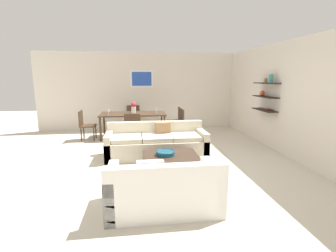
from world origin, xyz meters
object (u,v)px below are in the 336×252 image
wine_glass_foot (133,112)px  centerpiece_vase (134,107)px  dining_chair_left_near (85,123)px  dining_chair_foot (133,127)px  decorative_bowl (165,153)px  dining_table (133,115)px  wine_glass_right_far (156,109)px  loveseat_white (163,189)px  dining_chair_right_far (176,119)px  sofa_beige (157,144)px  wine_glass_head (133,107)px  dining_chair_head (133,116)px  dining_chair_right_near (179,121)px  wine_glass_right_near (156,110)px  coffee_table (171,165)px  wine_glass_left_near (108,111)px

wine_glass_foot → centerpiece_vase: size_ratio=0.47×
dining_chair_left_near → dining_chair_foot: size_ratio=1.00×
decorative_bowl → dining_table: bearing=101.8°
wine_glass_right_far → centerpiece_vase: bearing=-174.5°
loveseat_white → dining_chair_right_far: bearing=78.5°
wine_glass_foot → centerpiece_vase: 0.49m
sofa_beige → wine_glass_right_far: wine_glass_right_far is taller
wine_glass_right_far → dining_chair_left_near: bearing=-171.0°
dining_chair_foot → dining_chair_right_far: bearing=38.3°
dining_chair_right_far → wine_glass_head: wine_glass_head is taller
decorative_bowl → dining_chair_head: bearing=99.2°
centerpiece_vase → dining_chair_foot: bearing=-91.7°
loveseat_white → dining_chair_right_near: (0.94, 4.18, 0.21)m
wine_glass_foot → wine_glass_right_far: wine_glass_right_far is taller
dining_chair_head → wine_glass_right_near: bearing=-54.3°
dining_table → wine_glass_head: (-0.00, 0.43, 0.19)m
sofa_beige → decorative_bowl: 1.13m
dining_table → coffee_table: bearing=-76.7°
dining_chair_left_near → dining_chair_foot: same height
sofa_beige → coffee_table: bearing=-81.5°
dining_chair_foot → wine_glass_head: 1.37m
wine_glass_left_near → wine_glass_right_far: wine_glass_right_far is taller
coffee_table → wine_glass_left_near: 3.47m
loveseat_white → dining_chair_head: bearing=95.1°
sofa_beige → wine_glass_foot: (-0.57, 1.57, 0.57)m
loveseat_white → dining_chair_right_near: dining_chair_right_near is taller
sofa_beige → centerpiece_vase: 2.21m
coffee_table → wine_glass_right_near: bearing=90.4°
wine_glass_head → decorative_bowl: bearing=-79.6°
dining_table → dining_chair_right_far: dining_chair_right_far is taller
decorative_bowl → wine_glass_left_near: bearing=114.7°
wine_glass_foot → wine_glass_left_near: (-0.73, 0.31, -0.00)m
dining_chair_right_far → centerpiece_vase: (-1.38, -0.17, 0.42)m
coffee_table → wine_glass_foot: wine_glass_foot is taller
dining_chair_foot → wine_glass_foot: bearing=90.0°
wine_glass_foot → wine_glass_right_near: (0.73, 0.31, 0.00)m
dining_chair_foot → wine_glass_foot: (-0.00, 0.47, 0.36)m
loveseat_white → dining_chair_left_near: dining_chair_left_near is taller
loveseat_white → wine_glass_right_near: (0.25, 4.28, 0.57)m
loveseat_white → dining_chair_foot: 3.54m
wine_glass_right_far → centerpiece_vase: (-0.70, -0.07, 0.06)m
sofa_beige → dining_chair_foot: bearing=117.5°
dining_chair_foot → wine_glass_right_far: size_ratio=5.28×
dining_chair_left_near → wine_glass_head: 1.60m
dining_chair_foot → wine_glass_right_near: bearing=46.7°
decorative_bowl → dining_table: dining_table is taller
dining_chair_left_near → wine_glass_left_near: 0.78m
decorative_bowl → dining_chair_right_near: size_ratio=0.42×
coffee_table → dining_chair_head: 4.17m
dining_chair_right_near → dining_chair_right_far: bearing=90.0°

